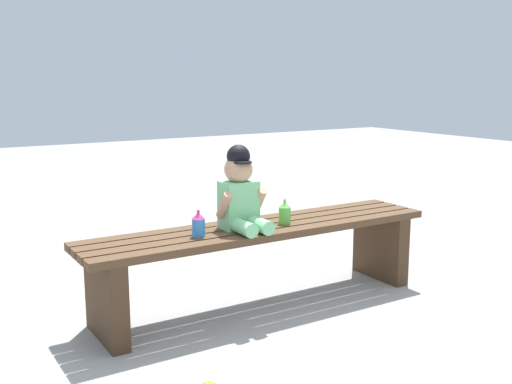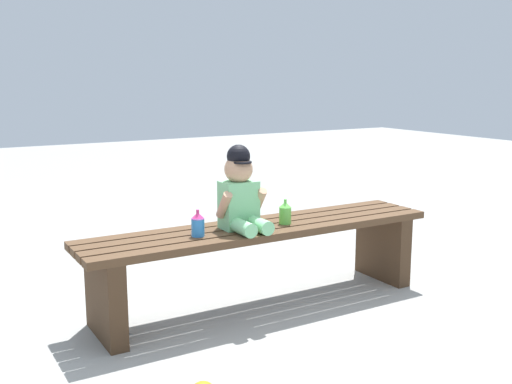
# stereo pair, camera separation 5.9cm
# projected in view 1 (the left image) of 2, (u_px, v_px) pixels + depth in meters

# --- Properties ---
(ground_plane) EXTENTS (16.00, 16.00, 0.00)m
(ground_plane) POSITION_uv_depth(u_px,v_px,m) (262.00, 304.00, 3.07)
(ground_plane) COLOR #999993
(park_bench) EXTENTS (1.83, 0.37, 0.41)m
(park_bench) POSITION_uv_depth(u_px,v_px,m) (262.00, 249.00, 3.01)
(park_bench) COLOR #513823
(park_bench) RESTS_ON ground_plane
(child_figure) EXTENTS (0.23, 0.27, 0.40)m
(child_figure) POSITION_uv_depth(u_px,v_px,m) (241.00, 193.00, 2.88)
(child_figure) COLOR #7FCC8C
(child_figure) RESTS_ON park_bench
(sippy_cup_left) EXTENTS (0.06, 0.06, 0.12)m
(sippy_cup_left) POSITION_uv_depth(u_px,v_px,m) (198.00, 224.00, 2.76)
(sippy_cup_left) COLOR #338CE5
(sippy_cup_left) RESTS_ON park_bench
(sippy_cup_right) EXTENTS (0.06, 0.06, 0.12)m
(sippy_cup_right) POSITION_uv_depth(u_px,v_px,m) (285.00, 212.00, 3.01)
(sippy_cup_right) COLOR #66CC4C
(sippy_cup_right) RESTS_ON park_bench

